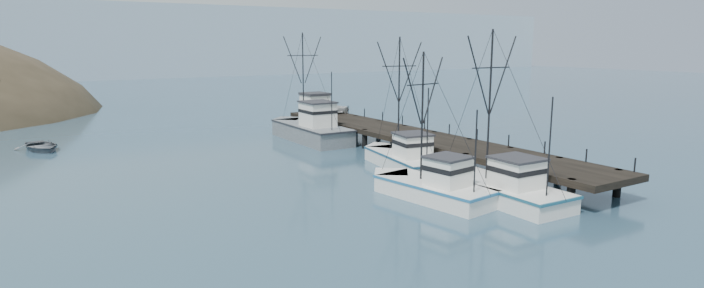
% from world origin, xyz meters
% --- Properties ---
extents(ground, '(400.00, 400.00, 0.00)m').
position_xyz_m(ground, '(0.00, 0.00, 0.00)').
color(ground, '#29475D').
rests_on(ground, ground).
extents(pier, '(6.00, 44.00, 2.00)m').
position_xyz_m(pier, '(14.00, 16.00, 1.69)').
color(pier, black).
rests_on(pier, ground).
extents(distant_ridge, '(360.00, 40.00, 26.00)m').
position_xyz_m(distant_ridge, '(10.00, 170.00, 0.00)').
color(distant_ridge, '#9EB2C6').
rests_on(distant_ridge, ground).
extents(trawler_near, '(4.20, 12.09, 12.16)m').
position_xyz_m(trawler_near, '(8.94, 0.19, 0.82)').
color(trawler_near, white).
rests_on(trawler_near, ground).
extents(trawler_mid, '(4.85, 10.71, 10.63)m').
position_xyz_m(trawler_mid, '(4.99, 2.72, 0.82)').
color(trawler_mid, white).
rests_on(trawler_mid, ground).
extents(trawler_far, '(5.30, 11.61, 11.75)m').
position_xyz_m(trawler_far, '(9.43, 11.72, 0.82)').
color(trawler_far, white).
rests_on(trawler_far, ground).
extents(work_vessel, '(4.46, 14.58, 12.38)m').
position_xyz_m(work_vessel, '(8.80, 28.42, 1.23)').
color(work_vessel, slate).
rests_on(work_vessel, ground).
extents(pier_shed, '(3.00, 3.20, 2.80)m').
position_xyz_m(pier_shed, '(12.50, 34.00, 3.42)').
color(pier_shed, silver).
rests_on(pier_shed, pier).
extents(pickup_truck, '(5.16, 3.16, 1.34)m').
position_xyz_m(pickup_truck, '(15.01, 34.00, 2.67)').
color(pickup_truck, silver).
rests_on(pickup_truck, pier).
extents(motorboat, '(5.29, 6.58, 1.21)m').
position_xyz_m(motorboat, '(-17.46, 37.61, 0.00)').
color(motorboat, slate).
rests_on(motorboat, ground).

